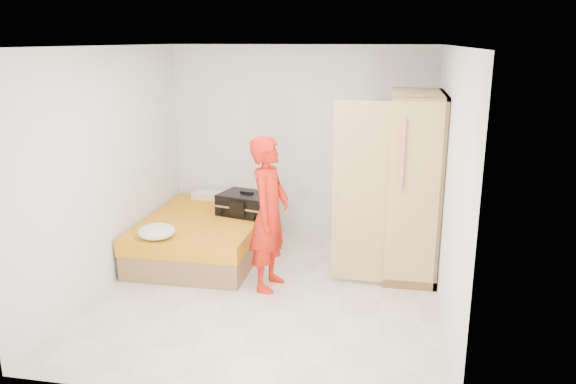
% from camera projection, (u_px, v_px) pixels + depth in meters
% --- Properties ---
extents(room, '(4.00, 4.02, 2.60)m').
position_uv_depth(room, '(269.00, 175.00, 5.82)').
color(room, beige).
rests_on(room, ground).
extents(bed, '(1.42, 2.02, 0.50)m').
position_uv_depth(bed, '(205.00, 235.00, 7.14)').
color(bed, olive).
rests_on(bed, ground).
extents(wardrobe, '(1.17, 1.20, 2.10)m').
position_uv_depth(wardrobe, '(409.00, 189.00, 6.45)').
color(wardrobe, tan).
rests_on(wardrobe, ground).
extents(person, '(0.48, 0.66, 1.69)m').
position_uv_depth(person, '(269.00, 214.00, 6.04)').
color(person, red).
rests_on(person, ground).
extents(suitcase, '(0.80, 0.66, 0.30)m').
position_uv_depth(suitcase, '(247.00, 204.00, 7.16)').
color(suitcase, black).
rests_on(suitcase, bed).
extents(round_cushion, '(0.42, 0.42, 0.16)m').
position_uv_depth(round_cushion, '(157.00, 231.00, 6.29)').
color(round_cushion, white).
rests_on(round_cushion, bed).
extents(pillow, '(0.52, 0.29, 0.09)m').
position_uv_depth(pillow, '(211.00, 195.00, 7.90)').
color(pillow, white).
rests_on(pillow, bed).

